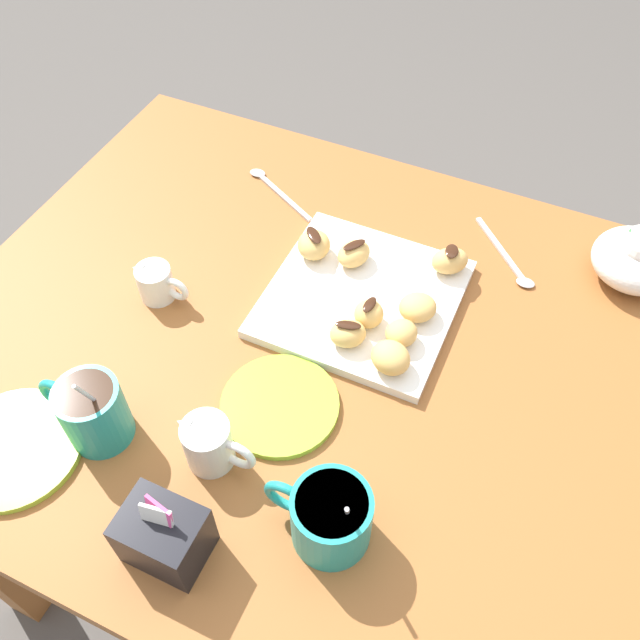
% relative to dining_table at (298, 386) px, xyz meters
% --- Properties ---
extents(ground_plane, '(8.00, 8.00, 0.00)m').
position_rel_dining_table_xyz_m(ground_plane, '(0.00, 0.00, -0.58)').
color(ground_plane, '#514C47').
extents(dining_table, '(1.01, 0.86, 0.71)m').
position_rel_dining_table_xyz_m(dining_table, '(0.00, 0.00, 0.00)').
color(dining_table, '#935628').
rests_on(dining_table, ground_plane).
extents(pastry_plate_square, '(0.27, 0.27, 0.02)m').
position_rel_dining_table_xyz_m(pastry_plate_square, '(-0.06, -0.10, 0.13)').
color(pastry_plate_square, white).
rests_on(pastry_plate_square, dining_table).
extents(coffee_mug_teal_left, '(0.13, 0.09, 0.13)m').
position_rel_dining_table_xyz_m(coffee_mug_teal_left, '(-0.16, 0.24, 0.17)').
color(coffee_mug_teal_left, teal).
rests_on(coffee_mug_teal_left, dining_table).
extents(coffee_mug_teal_right, '(0.12, 0.08, 0.15)m').
position_rel_dining_table_xyz_m(coffee_mug_teal_right, '(0.16, 0.24, 0.17)').
color(coffee_mug_teal_right, teal).
rests_on(coffee_mug_teal_right, dining_table).
extents(cream_pitcher_white, '(0.10, 0.06, 0.07)m').
position_rel_dining_table_xyz_m(cream_pitcher_white, '(0.01, 0.21, 0.16)').
color(cream_pitcher_white, white).
rests_on(cream_pitcher_white, dining_table).
extents(sugar_caddy, '(0.09, 0.07, 0.11)m').
position_rel_dining_table_xyz_m(sugar_caddy, '(0.00, 0.33, 0.16)').
color(sugar_caddy, black).
rests_on(sugar_caddy, dining_table).
extents(ice_cream_bowl, '(0.13, 0.13, 0.10)m').
position_rel_dining_table_xyz_m(ice_cream_bowl, '(-0.41, -0.32, 0.16)').
color(ice_cream_bowl, white).
rests_on(ice_cream_bowl, dining_table).
extents(chocolate_sauce_pitcher, '(0.09, 0.05, 0.06)m').
position_rel_dining_table_xyz_m(chocolate_sauce_pitcher, '(0.22, 0.01, 0.15)').
color(chocolate_sauce_pitcher, white).
rests_on(chocolate_sauce_pitcher, dining_table).
extents(saucer_lime_left, '(0.17, 0.17, 0.01)m').
position_rel_dining_table_xyz_m(saucer_lime_left, '(0.25, 0.30, 0.13)').
color(saucer_lime_left, '#9EC633').
rests_on(saucer_lime_left, dining_table).
extents(saucer_lime_right, '(0.16, 0.16, 0.01)m').
position_rel_dining_table_xyz_m(saucer_lime_right, '(-0.03, 0.11, 0.13)').
color(saucer_lime_right, '#9EC633').
rests_on(saucer_lime_right, dining_table).
extents(loose_spoon_near_saucer, '(0.12, 0.12, 0.01)m').
position_rel_dining_table_xyz_m(loose_spoon_near_saucer, '(-0.24, -0.27, 0.13)').
color(loose_spoon_near_saucer, silver).
rests_on(loose_spoon_near_saucer, dining_table).
extents(loose_spoon_by_plate, '(0.15, 0.08, 0.01)m').
position_rel_dining_table_xyz_m(loose_spoon_by_plate, '(0.17, -0.27, 0.13)').
color(loose_spoon_by_plate, silver).
rests_on(loose_spoon_by_plate, dining_table).
extents(beignet_0, '(0.07, 0.07, 0.04)m').
position_rel_dining_table_xyz_m(beignet_0, '(-0.16, -0.20, 0.16)').
color(beignet_0, '#E5B260').
rests_on(beignet_0, pastry_plate_square).
extents(chocolate_drizzle_0, '(0.02, 0.03, 0.00)m').
position_rel_dining_table_xyz_m(chocolate_drizzle_0, '(-0.16, -0.20, 0.18)').
color(chocolate_drizzle_0, '#381E11').
rests_on(chocolate_drizzle_0, beignet_0).
extents(beignet_1, '(0.05, 0.05, 0.04)m').
position_rel_dining_table_xyz_m(beignet_1, '(-0.09, -0.06, 0.16)').
color(beignet_1, '#E5B260').
rests_on(beignet_1, pastry_plate_square).
extents(chocolate_drizzle_1, '(0.02, 0.03, 0.00)m').
position_rel_dining_table_xyz_m(chocolate_drizzle_1, '(-0.09, -0.06, 0.18)').
color(chocolate_drizzle_1, '#381E11').
rests_on(chocolate_drizzle_1, beignet_1).
extents(beignet_2, '(0.07, 0.07, 0.04)m').
position_rel_dining_table_xyz_m(beignet_2, '(-0.14, -0.00, 0.16)').
color(beignet_2, '#E5B260').
rests_on(beignet_2, pastry_plate_square).
extents(beignet_3, '(0.06, 0.07, 0.03)m').
position_rel_dining_table_xyz_m(beignet_3, '(-0.02, -0.16, 0.16)').
color(beignet_3, '#E5B260').
rests_on(beignet_3, pastry_plate_square).
extents(chocolate_drizzle_3, '(0.03, 0.04, 0.00)m').
position_rel_dining_table_xyz_m(chocolate_drizzle_3, '(-0.02, -0.16, 0.17)').
color(chocolate_drizzle_3, '#381E11').
rests_on(chocolate_drizzle_3, beignet_3).
extents(beignet_4, '(0.07, 0.07, 0.03)m').
position_rel_dining_table_xyz_m(beignet_4, '(-0.14, -0.10, 0.16)').
color(beignet_4, '#E5B260').
rests_on(beignet_4, pastry_plate_square).
extents(beignet_5, '(0.07, 0.06, 0.03)m').
position_rel_dining_table_xyz_m(beignet_5, '(-0.07, -0.02, 0.16)').
color(beignet_5, '#E5B260').
rests_on(beignet_5, pastry_plate_square).
extents(chocolate_drizzle_5, '(0.04, 0.02, 0.00)m').
position_rel_dining_table_xyz_m(chocolate_drizzle_5, '(-0.07, -0.02, 0.17)').
color(chocolate_drizzle_5, '#381E11').
rests_on(chocolate_drizzle_5, beignet_5).
extents(beignet_6, '(0.06, 0.06, 0.03)m').
position_rel_dining_table_xyz_m(beignet_6, '(-0.14, -0.05, 0.16)').
color(beignet_6, '#E5B260').
rests_on(beignet_6, pastry_plate_square).
extents(beignet_7, '(0.07, 0.07, 0.04)m').
position_rel_dining_table_xyz_m(beignet_7, '(0.04, -0.15, 0.16)').
color(beignet_7, '#E5B260').
rests_on(beignet_7, pastry_plate_square).
extents(chocolate_drizzle_7, '(0.04, 0.04, 0.00)m').
position_rel_dining_table_xyz_m(chocolate_drizzle_7, '(0.04, -0.15, 0.18)').
color(chocolate_drizzle_7, '#381E11').
rests_on(chocolate_drizzle_7, beignet_7).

